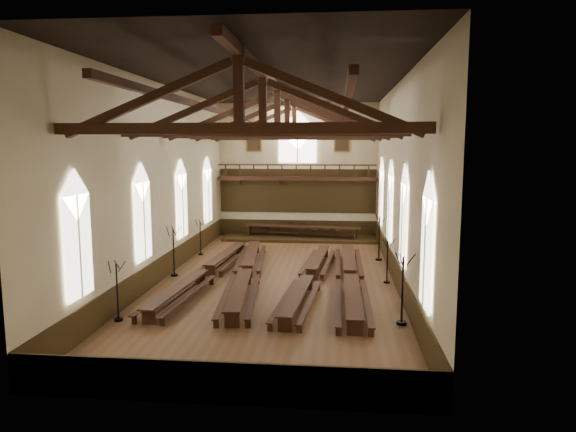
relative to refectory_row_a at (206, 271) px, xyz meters
name	(u,v)px	position (x,y,z in m)	size (l,w,h in m)	color
ground	(278,279)	(3.66, 0.57, -0.51)	(26.00, 26.00, 0.00)	brown
room_walls	(277,154)	(3.66, 0.57, 5.95)	(26.00, 26.00, 26.00)	beige
wainscot_band	(278,268)	(3.66, 0.57, 0.09)	(12.00, 26.00, 1.20)	#372810
side_windows	(278,208)	(3.66, 0.57, 3.23)	(11.85, 19.80, 4.50)	silver
end_window	(298,140)	(3.66, 13.47, 6.72)	(2.80, 0.12, 3.80)	white
minstrels_gallery	(297,185)	(3.66, 13.23, 3.40)	(11.80, 1.24, 3.70)	#351D10
portraits	(298,142)	(3.66, 13.47, 6.59)	(7.75, 0.09, 1.45)	brown
roof_trusses	(277,118)	(3.66, 0.57, 7.71)	(11.70, 25.70, 2.80)	#351D10
refectory_row_a	(206,271)	(0.00, 0.00, 0.00)	(1.91, 13.97, 0.69)	#351D10
refectory_row_b	(245,271)	(2.05, 0.11, 0.02)	(2.13, 14.28, 0.73)	#351D10
refectory_row_c	(310,275)	(5.36, -0.35, -0.02)	(1.88, 13.75, 0.67)	#351D10
refectory_row_d	(350,276)	(7.35, -0.32, 0.02)	(1.46, 14.08, 0.72)	#351D10
dais	(302,238)	(4.10, 11.97, -0.41)	(11.40, 2.95, 0.20)	#372810
high_table	(302,228)	(4.10, 11.97, 0.37)	(8.63, 2.08, 0.80)	#351D10
high_chairs	(302,228)	(4.10, 12.80, 0.22)	(5.86, 0.47, 0.97)	#351D10
candelabrum_left_near	(118,303)	(-1.89, -6.29, 0.24)	(0.71, 0.73, 2.44)	black
candelabrum_left_mid	(174,261)	(-1.89, 0.73, 0.31)	(0.79, 0.80, 2.68)	black
candelabrum_left_far	(201,244)	(-1.89, 6.04, 0.19)	(0.67, 0.68, 2.29)	black
candelabrum_right_near	(402,303)	(9.21, -5.63, 0.36)	(0.81, 0.86, 2.84)	black
candelabrum_right_mid	(387,269)	(9.21, 0.42, 0.19)	(0.67, 0.68, 2.29)	black
candelabrum_right_far	(379,246)	(9.21, 5.57, 0.35)	(0.76, 0.86, 2.82)	black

